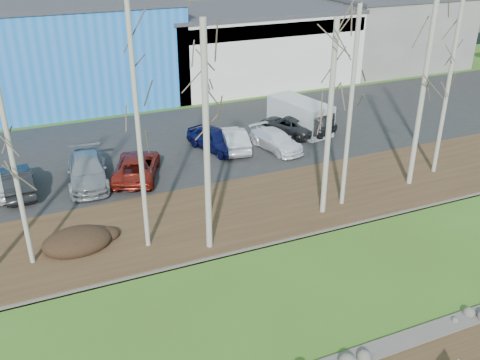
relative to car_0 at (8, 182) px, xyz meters
name	(u,v)px	position (x,y,z in m)	size (l,w,h in m)	color
near_bank_rocks	(357,358)	(10.75, -18.43, -0.80)	(80.00, 0.80, 0.50)	#47423D
river	(300,292)	(10.75, -14.33, -0.80)	(80.00, 8.00, 0.90)	black
far_bank_rocks	(258,243)	(10.75, -10.23, -0.80)	(80.00, 0.80, 0.46)	#47423D
far_bank	(233,212)	(10.75, -7.03, -0.73)	(80.00, 7.00, 0.15)	#382616
parking_lot	(174,144)	(10.75, 3.47, -0.73)	(80.00, 14.00, 0.14)	black
building_blue	(53,52)	(4.75, 17.47, 3.35)	(20.40, 12.24, 8.30)	blue
building_white	(249,43)	(22.75, 17.45, 2.61)	(18.36, 12.24, 6.80)	beige
building_grey	(385,29)	(38.75, 17.47, 2.85)	(14.28, 12.24, 7.30)	#65625E
dirt_mound	(77,241)	(2.71, -7.29, -0.33)	(3.23, 2.28, 0.63)	black
birch_1	(13,166)	(0.67, -7.80, 4.09)	(0.21, 0.21, 9.49)	#A29B92
birch_2	(138,130)	(5.80, -8.48, 5.14)	(0.21, 0.21, 11.58)	#A29B92
birch_3	(207,143)	(8.43, -9.74, 4.58)	(0.28, 0.28, 10.47)	#A29B92
birch_4	(205,136)	(9.27, -7.25, 3.91)	(0.21, 0.21, 9.12)	#A29B92
birch_5	(350,112)	(16.52, -8.59, 4.56)	(0.23, 0.23, 10.42)	#A29B92
birch_6	(329,122)	(15.08, -8.96, 4.33)	(0.27, 0.27, 9.96)	#A29B92
birch_7	(422,95)	(21.54, -8.04, 4.66)	(0.28, 0.28, 10.61)	#A29B92
birch_8	(449,82)	(24.00, -7.32, 4.93)	(0.24, 0.24, 11.16)	#A29B92
car_0	(8,182)	(0.00, 0.00, 0.00)	(1.56, 3.88, 1.32)	white
car_1	(17,181)	(0.50, -0.29, 0.07)	(1.55, 4.45, 1.47)	black
car_2	(137,166)	(7.12, -0.90, 0.05)	(2.38, 5.15, 1.43)	maroon
car_3	(87,171)	(4.32, -0.54, 0.12)	(2.20, 5.40, 1.57)	gray
car_4	(215,139)	(12.95, 1.20, 0.12)	(1.83, 4.56, 1.55)	#0E1246
car_5	(233,139)	(14.08, 0.88, 0.06)	(1.54, 4.41, 1.45)	silver
car_6	(289,125)	(18.91, 1.99, 0.00)	(2.19, 4.74, 1.32)	#272729
car_7	(276,140)	(16.72, -0.31, -0.02)	(1.80, 4.43, 1.29)	white
car_8	(304,122)	(20.18, 1.99, 0.00)	(2.19, 4.74, 1.32)	#272729
van_white	(302,116)	(20.05, 2.14, 0.45)	(3.14, 5.40, 2.22)	silver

